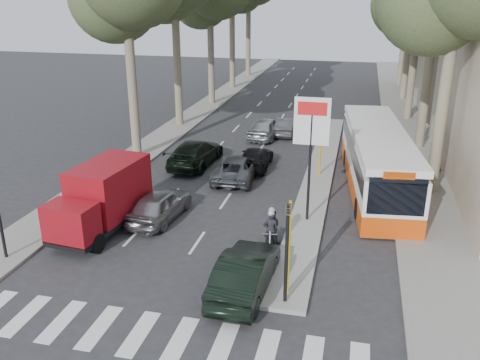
% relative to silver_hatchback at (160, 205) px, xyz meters
% --- Properties ---
extents(ground, '(120.00, 120.00, 0.00)m').
position_rel_silver_hatchback_xyz_m(ground, '(3.21, -3.79, -0.70)').
color(ground, '#28282B').
rests_on(ground, ground).
extents(sidewalk_right, '(3.20, 70.00, 0.12)m').
position_rel_silver_hatchback_xyz_m(sidewalk_right, '(11.81, 21.21, -0.64)').
color(sidewalk_right, gray).
rests_on(sidewalk_right, ground).
extents(median_left, '(2.40, 64.00, 0.12)m').
position_rel_silver_hatchback_xyz_m(median_left, '(-4.79, 24.21, -0.64)').
color(median_left, gray).
rests_on(median_left, ground).
extents(traffic_island, '(1.50, 26.00, 0.16)m').
position_rel_silver_hatchback_xyz_m(traffic_island, '(6.46, 7.21, -0.62)').
color(traffic_island, gray).
rests_on(traffic_island, ground).
extents(billboard, '(1.50, 12.10, 5.60)m').
position_rel_silver_hatchback_xyz_m(billboard, '(6.46, 1.21, 3.01)').
color(billboard, yellow).
rests_on(billboard, ground).
extents(traffic_light_island, '(0.16, 0.41, 3.60)m').
position_rel_silver_hatchback_xyz_m(traffic_light_island, '(6.46, -5.29, 1.79)').
color(traffic_light_island, black).
rests_on(traffic_light_island, ground).
extents(silver_hatchback, '(2.01, 4.23, 1.39)m').
position_rel_silver_hatchback_xyz_m(silver_hatchback, '(0.00, 0.00, 0.00)').
color(silver_hatchback, gray).
rests_on(silver_hatchback, ground).
extents(dark_hatchback, '(1.74, 4.53, 1.47)m').
position_rel_silver_hatchback_xyz_m(dark_hatchback, '(5.01, -4.79, 0.04)').
color(dark_hatchback, black).
rests_on(dark_hatchback, ground).
extents(queue_car_a, '(2.33, 4.72, 1.29)m').
position_rel_silver_hatchback_xyz_m(queue_car_a, '(2.11, 5.87, -0.05)').
color(queue_car_a, '#494D51').
rests_on(queue_car_a, ground).
extents(queue_car_b, '(1.79, 4.18, 1.20)m').
position_rel_silver_hatchback_xyz_m(queue_car_b, '(2.71, 7.87, -0.10)').
color(queue_car_b, black).
rests_on(queue_car_b, ground).
extents(queue_car_c, '(2.12, 4.43, 1.46)m').
position_rel_silver_hatchback_xyz_m(queue_car_c, '(2.11, 14.26, 0.03)').
color(queue_car_c, '#A9ADB2').
rests_on(queue_car_c, ground).
extents(queue_car_d, '(1.34, 3.71, 1.22)m').
position_rel_silver_hatchback_xyz_m(queue_car_d, '(3.42, 15.45, -0.09)').
color(queue_car_d, '#4A4D52').
rests_on(queue_car_d, ground).
extents(queue_car_e, '(2.36, 5.26, 1.50)m').
position_rel_silver_hatchback_xyz_m(queue_car_e, '(-0.79, 7.52, 0.05)').
color(queue_car_e, black).
rests_on(queue_car_e, ground).
extents(red_truck, '(2.52, 5.47, 2.82)m').
position_rel_silver_hatchback_xyz_m(red_truck, '(-1.92, -1.45, 0.80)').
color(red_truck, black).
rests_on(red_truck, ground).
extents(city_bus, '(3.89, 12.11, 3.13)m').
position_rel_silver_hatchback_xyz_m(city_bus, '(9.41, 6.05, 0.95)').
color(city_bus, '#D7470B').
rests_on(city_bus, ground).
extents(motorcycle, '(0.78, 2.00, 1.71)m').
position_rel_silver_hatchback_xyz_m(motorcycle, '(5.31, -1.44, 0.08)').
color(motorcycle, black).
rests_on(motorcycle, ground).
extents(pedestrian_near, '(0.90, 1.03, 1.59)m').
position_rel_silver_hatchback_xyz_m(pedestrian_near, '(10.80, 5.24, 0.22)').
color(pedestrian_near, '#362D44').
rests_on(pedestrian_near, sidewalk_right).
extents(pedestrian_far, '(1.12, 0.67, 1.62)m').
position_rel_silver_hatchback_xyz_m(pedestrian_far, '(12.35, 7.12, 0.23)').
color(pedestrian_far, brown).
rests_on(pedestrian_far, sidewalk_right).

